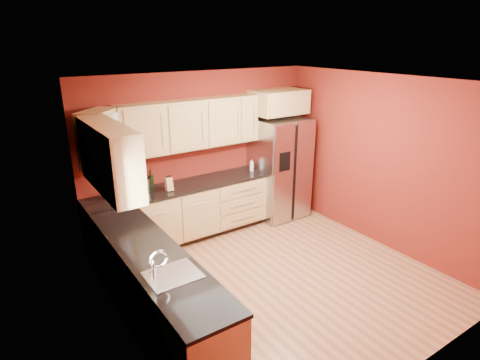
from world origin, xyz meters
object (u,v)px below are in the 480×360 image
Objects in this scene: knife_block at (169,184)px; soap_dispenser at (252,165)px; canister_left at (113,193)px; wine_bottle_a at (151,181)px; refrigerator at (279,168)px.

soap_dispenser is at bearing 2.06° from knife_block.
knife_block is (0.80, -0.13, 0.01)m from canister_left.
soap_dispenser is (1.81, -0.01, -0.07)m from wine_bottle_a.
knife_block is at bearing -179.76° from refrigerator.
canister_left is at bearing 175.98° from wine_bottle_a.
canister_left is 0.53× the size of wine_bottle_a.
canister_left is 2.37m from soap_dispenser.
canister_left is 0.57m from wine_bottle_a.
wine_bottle_a is 1.73× the size of soap_dispenser.
soap_dispenser is at bearing -1.16° from canister_left.
knife_block is at bearing -177.11° from soap_dispenser.
knife_block is 1.01× the size of soap_dispenser.
wine_bottle_a is at bearing 178.08° from refrigerator.
canister_left is 0.92× the size of soap_dispenser.
canister_left is (-2.92, 0.12, 0.12)m from refrigerator.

